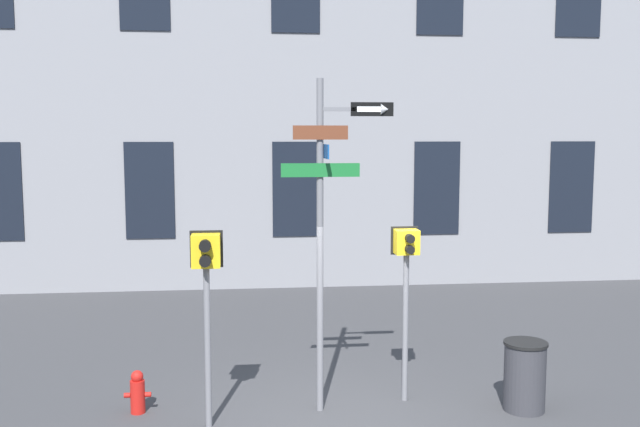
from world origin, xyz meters
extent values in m
plane|color=#38383A|center=(0.00, 0.00, 0.00)|extent=(60.00, 60.00, 0.00)
cube|color=black|center=(-3.43, 8.28, 2.39)|extent=(1.13, 0.03, 2.26)
cube|color=black|center=(0.00, 8.28, 2.39)|extent=(1.13, 0.03, 2.26)
cube|color=black|center=(3.43, 8.28, 2.39)|extent=(1.13, 0.03, 2.26)
cube|color=black|center=(6.86, 8.28, 2.39)|extent=(1.13, 0.03, 2.26)
cylinder|color=slate|center=(-0.26, 0.60, 2.21)|extent=(0.09, 0.09, 4.42)
cube|color=slate|center=(0.08, 0.60, 4.02)|extent=(0.68, 0.05, 0.05)
cube|color=brown|center=(-0.26, 0.54, 3.72)|extent=(0.71, 0.02, 0.18)
cube|color=#14478C|center=(-0.20, 0.60, 3.48)|extent=(0.02, 0.84, 0.18)
cube|color=#196B2D|center=(-0.26, 0.54, 3.24)|extent=(1.02, 0.02, 0.18)
cube|color=black|center=(0.42, 0.58, 4.02)|extent=(0.56, 0.02, 0.18)
cube|color=white|center=(0.38, 0.57, 4.02)|extent=(0.32, 0.01, 0.07)
cone|color=white|center=(0.58, 0.57, 4.02)|extent=(0.10, 0.14, 0.14)
cylinder|color=slate|center=(-1.72, 0.19, 1.03)|extent=(0.08, 0.08, 2.07)
cube|color=gold|center=(-1.72, 0.19, 2.27)|extent=(0.35, 0.26, 0.41)
cube|color=black|center=(-1.72, 0.33, 2.27)|extent=(0.41, 0.02, 0.47)
cylinder|color=black|center=(-1.72, 0.00, 2.36)|extent=(0.14, 0.12, 0.14)
cylinder|color=black|center=(-1.72, 0.00, 2.18)|extent=(0.14, 0.12, 0.14)
cylinder|color=orange|center=(-1.72, 0.06, 2.36)|extent=(0.11, 0.01, 0.11)
cylinder|color=slate|center=(0.96, 0.83, 1.04)|extent=(0.08, 0.08, 2.07)
cube|color=gold|center=(0.96, 0.83, 2.24)|extent=(0.32, 0.26, 0.33)
cube|color=black|center=(0.96, 0.97, 2.24)|extent=(0.38, 0.02, 0.39)
cylinder|color=black|center=(0.96, 0.64, 2.31)|extent=(0.12, 0.12, 0.12)
cylinder|color=black|center=(0.96, 0.64, 2.16)|extent=(0.12, 0.12, 0.12)
cylinder|color=orange|center=(0.96, 0.70, 2.31)|extent=(0.09, 0.01, 0.09)
cylinder|color=red|center=(-2.68, 0.76, 0.22)|extent=(0.19, 0.19, 0.45)
sphere|color=red|center=(-2.68, 0.76, 0.50)|extent=(0.16, 0.16, 0.16)
cylinder|color=red|center=(-2.82, 0.76, 0.25)|extent=(0.08, 0.07, 0.07)
cylinder|color=red|center=(-2.55, 0.76, 0.25)|extent=(0.08, 0.07, 0.07)
cylinder|color=#333338|center=(2.48, 0.31, 0.45)|extent=(0.55, 0.55, 0.90)
cylinder|color=black|center=(2.48, 0.31, 0.92)|extent=(0.58, 0.58, 0.04)
camera|label=1|loc=(-1.24, -8.60, 3.71)|focal=40.00mm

